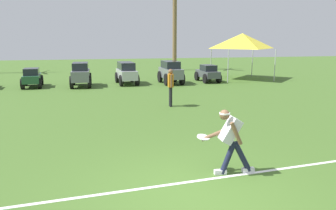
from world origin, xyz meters
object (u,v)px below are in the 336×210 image
object	(u,v)px
teammate_near_sideline	(171,84)
parked_car_slot_c	(81,74)
parked_car_slot_b	(32,77)
parked_car_slot_e	(171,72)
frisbee_in_flight	(203,137)
event_tent	(242,41)
frisbee_thrower	(230,138)
palm_tree_left_of_centre	(175,25)
parked_car_slot_d	(126,72)
parked_car_slot_f	(208,73)

from	to	relation	value
teammate_near_sideline	parked_car_slot_c	world-z (taller)	teammate_near_sideline
parked_car_slot_c	parked_car_slot_b	bearing A→B (deg)	173.17
parked_car_slot_c	parked_car_slot_e	world-z (taller)	same
frisbee_in_flight	event_tent	bearing A→B (deg)	63.00
frisbee_thrower	palm_tree_left_of_centre	world-z (taller)	palm_tree_left_of_centre
parked_car_slot_d	parked_car_slot_e	xyz separation A→B (m)	(2.72, -0.39, 0.02)
teammate_near_sideline	palm_tree_left_of_centre	world-z (taller)	palm_tree_left_of_centre
parked_car_slot_d	event_tent	xyz separation A→B (m)	(8.02, 0.91, 1.88)
frisbee_in_flight	parked_car_slot_e	world-z (taller)	parked_car_slot_e
teammate_near_sideline	parked_car_slot_c	bearing A→B (deg)	120.28
frisbee_thrower	parked_car_slot_b	bearing A→B (deg)	114.47
parked_car_slot_c	parked_car_slot_d	world-z (taller)	parked_car_slot_c
parked_car_slot_e	parked_car_slot_f	size ratio (longest dim) A/B	1.07
teammate_near_sideline	palm_tree_left_of_centre	distance (m)	16.00
frisbee_thrower	palm_tree_left_of_centre	size ratio (longest dim) A/B	0.20
teammate_near_sideline	event_tent	xyz separation A→B (m)	(6.81, 8.14, 1.67)
event_tent	parked_car_slot_d	bearing A→B (deg)	-173.52
event_tent	parked_car_slot_b	bearing A→B (deg)	-175.40
event_tent	palm_tree_left_of_centre	bearing A→B (deg)	113.48
parked_car_slot_e	frisbee_thrower	bearing A→B (deg)	-97.38
teammate_near_sideline	parked_car_slot_d	distance (m)	7.33
frisbee_thrower	parked_car_slot_f	size ratio (longest dim) A/B	0.62
parked_car_slot_c	parked_car_slot_e	size ratio (longest dim) A/B	0.97
parked_car_slot_e	parked_car_slot_f	world-z (taller)	parked_car_slot_e
frisbee_in_flight	event_tent	xyz separation A→B (m)	(7.62, 14.94, 1.84)
parked_car_slot_c	frisbee_in_flight	bearing A→B (deg)	-77.01
parked_car_slot_d	parked_car_slot_e	bearing A→B (deg)	-8.14
frisbee_thrower	frisbee_in_flight	world-z (taller)	frisbee_thrower
parked_car_slot_c	event_tent	bearing A→B (deg)	7.52
frisbee_thrower	parked_car_slot_e	distance (m)	13.98
teammate_near_sideline	parked_car_slot_f	size ratio (longest dim) A/B	0.69
frisbee_thrower	teammate_near_sideline	xyz separation A→B (m)	(0.29, 7.03, 0.15)
frisbee_in_flight	parked_car_slot_d	distance (m)	14.04
frisbee_in_flight	parked_car_slot_b	bearing A→B (deg)	113.03
frisbee_in_flight	parked_car_slot_b	size ratio (longest dim) A/B	0.16
parked_car_slot_b	palm_tree_left_of_centre	xyz separation A→B (m)	(10.41, 8.22, 3.38)
parked_car_slot_b	parked_car_slot_f	xyz separation A→B (m)	(10.76, 0.12, 0.00)
frisbee_in_flight	teammate_near_sideline	xyz separation A→B (m)	(0.80, 6.81, 0.17)
parked_car_slot_f	palm_tree_left_of_centre	xyz separation A→B (m)	(-0.35, 8.10, 3.38)
parked_car_slot_c	palm_tree_left_of_centre	xyz separation A→B (m)	(7.64, 8.55, 3.20)
teammate_near_sideline	event_tent	world-z (taller)	event_tent
parked_car_slot_b	parked_car_slot_c	size ratio (longest dim) A/B	0.97
teammate_near_sideline	parked_car_slot_f	bearing A→B (deg)	60.45
frisbee_thrower	frisbee_in_flight	distance (m)	0.56
parked_car_slot_f	frisbee_in_flight	bearing A→B (deg)	-109.19
palm_tree_left_of_centre	event_tent	bearing A→B (deg)	-66.52
parked_car_slot_f	teammate_near_sideline	bearing A→B (deg)	-119.55
frisbee_thrower	parked_car_slot_b	xyz separation A→B (m)	(-6.41, 14.08, -0.22)
frisbee_in_flight	palm_tree_left_of_centre	size ratio (longest dim) A/B	0.05
parked_car_slot_d	event_tent	world-z (taller)	event_tent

